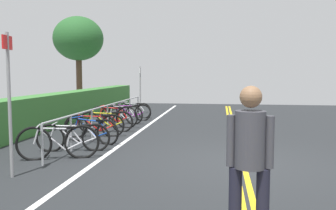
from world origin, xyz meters
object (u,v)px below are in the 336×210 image
Objects in this scene: bicycle_5 at (113,117)px; bicycle_7 at (130,113)px; bicycle_4 at (106,122)px; bicycle_8 at (133,110)px; sign_post_near at (9,92)px; tree_mid at (78,39)px; bicycle_2 at (91,130)px; bicycle_3 at (95,126)px; bike_rack at (108,112)px; pedestrian at (250,155)px; bicycle_6 at (122,114)px; sign_post_far at (140,85)px; bicycle_1 at (73,137)px; bicycle_0 at (58,142)px.

bicycle_5 is 1.89m from bicycle_7.
bicycle_8 is (3.85, 0.07, -0.01)m from bicycle_4.
sign_post_near is 0.51× the size of tree_mid.
bicycle_7 is (4.59, 0.11, -0.01)m from bicycle_2.
bike_rack is at bearing -5.90° from bicycle_3.
bicycle_8 is at bearing 6.49° from bicycle_7.
bicycle_3 is 0.98× the size of pedestrian.
bicycle_7 is at bearing 1.37° from bicycle_2.
bicycle_2 is 2.71m from bicycle_5.
bicycle_4 is 1.96m from bicycle_6.
tree_mid is (6.53, 4.28, 3.40)m from bicycle_6.
sign_post_near is (2.04, 3.99, 0.53)m from pedestrian.
bicycle_4 reaches higher than bicycle_8.
bicycle_3 is 0.78× the size of sign_post_far.
bicycle_4 is 0.98× the size of pedestrian.
bicycle_6 is (4.79, 0.14, 0.01)m from bicycle_1.
pedestrian reaches higher than bicycle_1.
bicycle_3 is at bearing 3.56° from bicycle_0.
bicycle_0 is 1.01× the size of bicycle_6.
bicycle_0 is 0.81m from bicycle_1.
tree_mid is (12.13, 4.42, 3.38)m from bicycle_0.
bike_rack is at bearing 28.35° from pedestrian.
bicycle_2 is at bearing -176.28° from bike_rack.
sign_post_near is at bearing 178.33° from bike_rack.
bicycle_0 is 1.01× the size of bicycle_8.
bicycle_2 is 11.70m from tree_mid.
bike_rack is 1.71× the size of tree_mid.
pedestrian is 4.52m from sign_post_near.
sign_post_near reaches higher than bike_rack.
tree_mid is (5.68, 4.35, 3.42)m from bicycle_7.
tree_mid is at bearing 23.49° from bicycle_2.
bicycle_4 is 5.24m from sign_post_far.
bicycle_7 is at bearing -177.63° from sign_post_far.
tree_mid is at bearing 42.39° from bicycle_8.
bicycle_4 is at bearing 137.38° from bike_rack.
bicycle_1 is at bearing -179.36° from bicycle_7.
tree_mid is (3.35, 4.26, 2.44)m from sign_post_far.
bicycle_0 is 2.76m from bicycle_3.
pedestrian is at bearing -138.42° from bicycle_1.
bicycle_7 is 7.93m from tree_mid.
sign_post_near is at bearing 175.33° from bicycle_2.
sign_post_near is (-3.27, 0.27, 1.19)m from bicycle_2.
tree_mid is (4.64, 4.23, 3.43)m from bicycle_8.
bicycle_1 is 1.04× the size of bicycle_8.
bicycle_5 is 4.32m from sign_post_far.
bicycle_6 is at bearing -178.74° from bicycle_8.
bicycle_5 is at bearing 177.07° from bicycle_7.
pedestrian is at bearing -117.05° from sign_post_near.
bicycle_6 is (5.60, 0.14, -0.03)m from bicycle_0.
bicycle_7 is at bearing -1.06° from bicycle_4.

